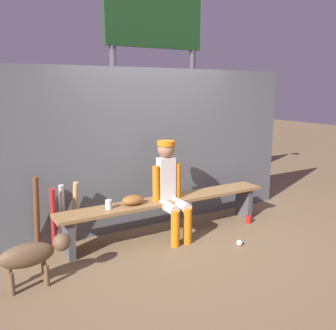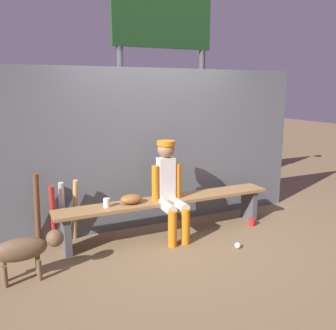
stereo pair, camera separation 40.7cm
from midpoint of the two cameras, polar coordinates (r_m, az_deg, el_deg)
The scene contains 14 objects.
ground_plane at distance 4.97m, azimuth 2.38°, elevation -10.73°, with size 30.00×30.00×0.00m, color brown.
chainlink_fence at distance 5.03m, azimuth 0.25°, elevation 2.51°, with size 4.57×0.03×2.18m, color #595E63.
dugout_bench at distance 4.83m, azimuth 2.42°, elevation -6.43°, with size 2.95×0.36×0.49m.
player_seated at distance 4.64m, azimuth 2.77°, elevation -3.38°, with size 0.41×0.55×1.26m.
baseball_glove at distance 4.58m, azimuth -3.24°, elevation -5.37°, with size 0.28×0.20×0.12m, color brown.
bat_wood_tan at distance 4.73m, azimuth -11.97°, elevation -6.92°, with size 0.06×0.06×0.81m, color tan.
bat_aluminum_silver at distance 4.69m, azimuth -13.81°, elevation -7.24°, with size 0.06×0.06×0.80m, color #B7B7BC.
bat_aluminum_red at distance 4.62m, azimuth -15.12°, elevation -7.66°, with size 0.06×0.06×0.80m, color #B22323.
bat_wood_dark at distance 4.63m, azimuth -17.43°, elevation -6.77°, with size 0.06×0.06×0.94m, color brown.
baseball at distance 4.65m, azimuth 13.38°, elevation -12.20°, with size 0.07×0.07×0.07m, color white.
cup_on_ground at distance 5.40m, azimuth 15.18°, elevation -8.64°, with size 0.08×0.08×0.11m, color red.
cup_on_bench at distance 4.48m, azimuth -7.02°, elevation -5.92°, with size 0.08×0.08×0.11m, color silver.
scoreboard at distance 6.09m, azimuth 1.76°, elevation 17.69°, with size 1.95×0.27×3.65m.
dog at distance 3.93m, azimuth -18.53°, elevation -12.41°, with size 0.84×0.20×0.49m.
Camera 2 is at (-1.96, -4.15, 1.92)m, focal length 38.94 mm.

